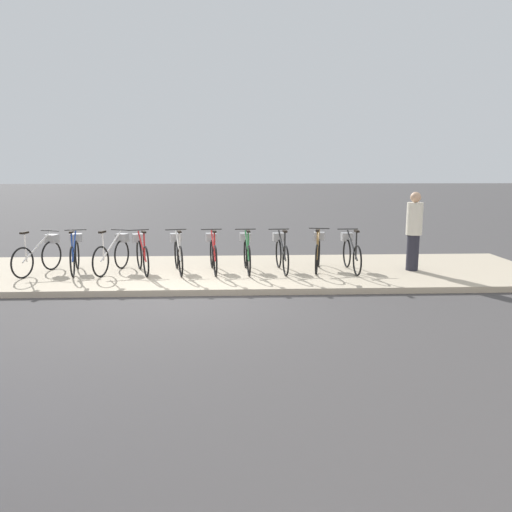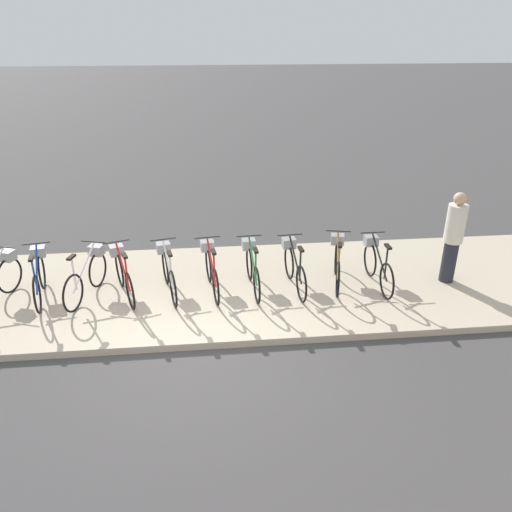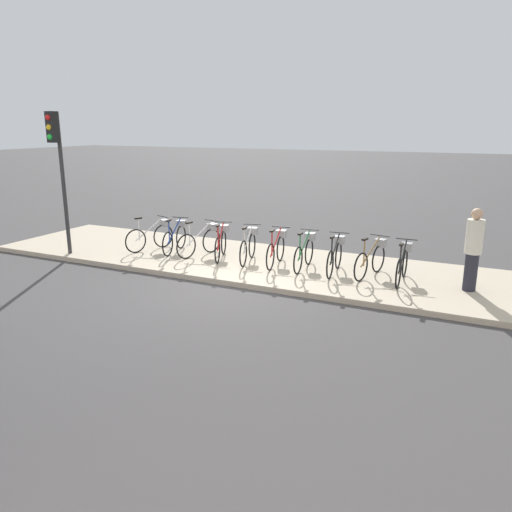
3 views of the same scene
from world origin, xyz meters
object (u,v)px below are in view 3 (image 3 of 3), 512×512
object	(u,v)px
parked_bicycle_3	(221,242)
traffic_light	(57,154)
parked_bicycle_7	(335,255)
pedestrian	(473,248)
parked_bicycle_1	(176,236)
parked_bicycle_6	(305,251)
parked_bicycle_0	(153,234)
parked_bicycle_4	(249,245)
parked_bicycle_9	(403,263)
parked_bicycle_5	(277,248)
parked_bicycle_2	(202,239)
parked_bicycle_8	(372,258)

from	to	relation	value
parked_bicycle_3	traffic_light	distance (m)	4.67
parked_bicycle_7	pedestrian	world-z (taller)	pedestrian
parked_bicycle_1	parked_bicycle_6	size ratio (longest dim) A/B	0.99
parked_bicycle_3	parked_bicycle_7	world-z (taller)	same
parked_bicycle_0	traffic_light	size ratio (longest dim) A/B	0.40
parked_bicycle_0	parked_bicycle_4	xyz separation A→B (m)	(2.89, 0.05, 0.00)
parked_bicycle_4	parked_bicycle_9	bearing A→B (deg)	-1.16
parked_bicycle_3	traffic_light	bearing A→B (deg)	-159.88
parked_bicycle_6	parked_bicycle_9	xyz separation A→B (m)	(2.26, -0.07, 0.00)
pedestrian	traffic_light	size ratio (longest dim) A/B	0.47
parked_bicycle_9	traffic_light	xyz separation A→B (m)	(-8.40, -1.36, 2.18)
parked_bicycle_5	pedestrian	size ratio (longest dim) A/B	0.89
parked_bicycle_9	pedestrian	world-z (taller)	pedestrian
parked_bicycle_9	parked_bicycle_0	bearing A→B (deg)	179.74
parked_bicycle_9	parked_bicycle_3	bearing A→B (deg)	179.24
parked_bicycle_1	parked_bicycle_2	distance (m)	0.83
parked_bicycle_9	traffic_light	size ratio (longest dim) A/B	0.42
parked_bicycle_2	parked_bicycle_9	distance (m)	5.12
parked_bicycle_6	traffic_light	size ratio (longest dim) A/B	0.42
parked_bicycle_4	parked_bicycle_5	xyz separation A→B (m)	(0.75, 0.00, 0.00)
parked_bicycle_5	parked_bicycle_8	world-z (taller)	same
parked_bicycle_5	parked_bicycle_6	bearing A→B (deg)	-0.53
parked_bicycle_3	parked_bicycle_4	bearing A→B (deg)	1.20
parked_bicycle_8	pedestrian	distance (m)	2.11
parked_bicycle_0	parked_bicycle_9	xyz separation A→B (m)	(6.64, -0.03, 0.00)
parked_bicycle_9	parked_bicycle_4	bearing A→B (deg)	178.84
parked_bicycle_1	parked_bicycle_4	xyz separation A→B (m)	(2.20, -0.05, 0.00)
parked_bicycle_5	traffic_light	distance (m)	6.00
parked_bicycle_6	parked_bicycle_1	bearing A→B (deg)	179.26
pedestrian	traffic_light	distance (m)	9.99
parked_bicycle_0	parked_bicycle_1	distance (m)	0.70
parked_bicycle_8	traffic_light	xyz separation A→B (m)	(-7.70, -1.50, 2.18)
parked_bicycle_1	pedestrian	xyz separation A→B (m)	(7.30, -0.14, 0.48)
parked_bicycle_0	parked_bicycle_4	bearing A→B (deg)	0.92
parked_bicycle_8	traffic_light	bearing A→B (deg)	-168.98
parked_bicycle_9	traffic_light	bearing A→B (deg)	-170.80
parked_bicycle_4	parked_bicycle_8	size ratio (longest dim) A/B	1.00
parked_bicycle_0	traffic_light	world-z (taller)	traffic_light
parked_bicycle_1	parked_bicycle_6	distance (m)	3.68
parked_bicycle_7	parked_bicycle_1	bearing A→B (deg)	179.03
parked_bicycle_4	traffic_light	size ratio (longest dim) A/B	0.41
parked_bicycle_0	parked_bicycle_6	size ratio (longest dim) A/B	0.95
pedestrian	traffic_light	world-z (taller)	traffic_light
parked_bicycle_7	pedestrian	xyz separation A→B (m)	(2.87, -0.07, 0.48)
parked_bicycle_7	parked_bicycle_4	bearing A→B (deg)	179.24
parked_bicycle_3	parked_bicycle_9	size ratio (longest dim) A/B	0.95
parked_bicycle_4	parked_bicycle_5	world-z (taller)	same
parked_bicycle_0	parked_bicycle_7	distance (m)	5.13
parked_bicycle_3	parked_bicycle_6	world-z (taller)	same
parked_bicycle_6	parked_bicycle_9	world-z (taller)	same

